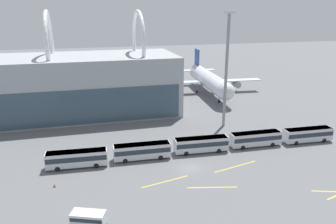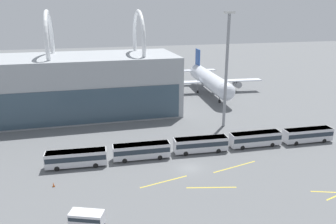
{
  "view_description": "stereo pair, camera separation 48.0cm",
  "coord_description": "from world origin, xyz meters",
  "px_view_note": "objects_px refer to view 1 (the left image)",
  "views": [
    {
      "loc": [
        -19.09,
        -54.88,
        29.78
      ],
      "look_at": [
        1.86,
        24.27,
        4.0
      ],
      "focal_mm": 35.0,
      "sensor_mm": 36.0,
      "label": 1
    },
    {
      "loc": [
        -18.63,
        -55.0,
        29.78
      ],
      "look_at": [
        1.86,
        24.27,
        4.0
      ],
      "focal_mm": 35.0,
      "sensor_mm": 36.0,
      "label": 2
    }
  ],
  "objects_px": {
    "shuttle_bus_3": "(256,138)",
    "traffic_cone_0": "(54,185)",
    "airliner_at_gate_near": "(70,91)",
    "shuttle_bus_1": "(142,150)",
    "shuttle_bus_4": "(308,134)",
    "service_van_foreground": "(88,218)",
    "shuttle_bus_2": "(201,144)",
    "shuttle_bus_0": "(77,158)",
    "airliner_at_gate_far": "(208,79)",
    "floodlight_mast": "(227,65)"
  },
  "relations": [
    {
      "from": "service_van_foreground",
      "to": "shuttle_bus_2",
      "type": "bearing_deg",
      "value": 60.97
    },
    {
      "from": "shuttle_bus_0",
      "to": "service_van_foreground",
      "type": "height_order",
      "value": "shuttle_bus_0"
    },
    {
      "from": "floodlight_mast",
      "to": "traffic_cone_0",
      "type": "relative_size",
      "value": 36.65
    },
    {
      "from": "shuttle_bus_0",
      "to": "airliner_at_gate_far",
      "type": "bearing_deg",
      "value": 49.79
    },
    {
      "from": "shuttle_bus_3",
      "to": "shuttle_bus_4",
      "type": "distance_m",
      "value": 13.06
    },
    {
      "from": "airliner_at_gate_far",
      "to": "shuttle_bus_2",
      "type": "distance_m",
      "value": 52.61
    },
    {
      "from": "shuttle_bus_0",
      "to": "traffic_cone_0",
      "type": "relative_size",
      "value": 14.88
    },
    {
      "from": "shuttle_bus_1",
      "to": "service_van_foreground",
      "type": "relative_size",
      "value": 2.26
    },
    {
      "from": "airliner_at_gate_near",
      "to": "shuttle_bus_0",
      "type": "distance_m",
      "value": 42.52
    },
    {
      "from": "shuttle_bus_0",
      "to": "shuttle_bus_3",
      "type": "xyz_separation_m",
      "value": [
        39.11,
        0.31,
        0.0
      ]
    },
    {
      "from": "shuttle_bus_0",
      "to": "floodlight_mast",
      "type": "height_order",
      "value": "floodlight_mast"
    },
    {
      "from": "shuttle_bus_2",
      "to": "shuttle_bus_1",
      "type": "bearing_deg",
      "value": -176.0
    },
    {
      "from": "airliner_at_gate_near",
      "to": "shuttle_bus_3",
      "type": "xyz_separation_m",
      "value": [
        40.81,
        -42.02,
        -3.66
      ]
    },
    {
      "from": "airliner_at_gate_far",
      "to": "service_van_foreground",
      "type": "xyz_separation_m",
      "value": [
        -44.99,
        -68.41,
        -3.9
      ]
    },
    {
      "from": "airliner_at_gate_far",
      "to": "shuttle_bus_1",
      "type": "height_order",
      "value": "airliner_at_gate_far"
    },
    {
      "from": "shuttle_bus_2",
      "to": "shuttle_bus_3",
      "type": "height_order",
      "value": "same"
    },
    {
      "from": "airliner_at_gate_near",
      "to": "shuttle_bus_0",
      "type": "bearing_deg",
      "value": 3.4
    },
    {
      "from": "airliner_at_gate_near",
      "to": "shuttle_bus_2",
      "type": "bearing_deg",
      "value": 34.63
    },
    {
      "from": "shuttle_bus_0",
      "to": "service_van_foreground",
      "type": "bearing_deg",
      "value": -81.97
    },
    {
      "from": "shuttle_bus_0",
      "to": "shuttle_bus_4",
      "type": "distance_m",
      "value": 52.15
    },
    {
      "from": "airliner_at_gate_near",
      "to": "shuttle_bus_1",
      "type": "xyz_separation_m",
      "value": [
        14.74,
        -42.06,
        -3.66
      ]
    },
    {
      "from": "airliner_at_gate_far",
      "to": "service_van_foreground",
      "type": "bearing_deg",
      "value": -28.88
    },
    {
      "from": "airliner_at_gate_far",
      "to": "service_van_foreground",
      "type": "height_order",
      "value": "airliner_at_gate_far"
    },
    {
      "from": "shuttle_bus_1",
      "to": "shuttle_bus_0",
      "type": "bearing_deg",
      "value": -176.43
    },
    {
      "from": "shuttle_bus_3",
      "to": "traffic_cone_0",
      "type": "distance_m",
      "value": 43.68
    },
    {
      "from": "shuttle_bus_2",
      "to": "shuttle_bus_0",
      "type": "bearing_deg",
      "value": -175.73
    },
    {
      "from": "traffic_cone_0",
      "to": "service_van_foreground",
      "type": "bearing_deg",
      "value": -66.57
    },
    {
      "from": "shuttle_bus_3",
      "to": "service_van_foreground",
      "type": "relative_size",
      "value": 2.25
    },
    {
      "from": "airliner_at_gate_far",
      "to": "shuttle_bus_0",
      "type": "relative_size",
      "value": 3.58
    },
    {
      "from": "airliner_at_gate_far",
      "to": "shuttle_bus_1",
      "type": "xyz_separation_m",
      "value": [
        -33.52,
        -48.49,
        -3.3
      ]
    },
    {
      "from": "floodlight_mast",
      "to": "shuttle_bus_1",
      "type": "bearing_deg",
      "value": -149.65
    },
    {
      "from": "service_van_foreground",
      "to": "floodlight_mast",
      "type": "height_order",
      "value": "floodlight_mast"
    },
    {
      "from": "shuttle_bus_4",
      "to": "service_van_foreground",
      "type": "bearing_deg",
      "value": -157.12
    },
    {
      "from": "floodlight_mast",
      "to": "shuttle_bus_4",
      "type": "bearing_deg",
      "value": -46.68
    },
    {
      "from": "shuttle_bus_2",
      "to": "traffic_cone_0",
      "type": "height_order",
      "value": "shuttle_bus_2"
    },
    {
      "from": "traffic_cone_0",
      "to": "shuttle_bus_4",
      "type": "bearing_deg",
      "value": 6.54
    },
    {
      "from": "shuttle_bus_4",
      "to": "floodlight_mast",
      "type": "height_order",
      "value": "floodlight_mast"
    },
    {
      "from": "shuttle_bus_1",
      "to": "traffic_cone_0",
      "type": "height_order",
      "value": "shuttle_bus_1"
    },
    {
      "from": "traffic_cone_0",
      "to": "airliner_at_gate_near",
      "type": "bearing_deg",
      "value": 87.41
    },
    {
      "from": "airliner_at_gate_near",
      "to": "floodlight_mast",
      "type": "relative_size",
      "value": 1.2
    },
    {
      "from": "shuttle_bus_0",
      "to": "floodlight_mast",
      "type": "xyz_separation_m",
      "value": [
        37.75,
        14.74,
        14.34
      ]
    },
    {
      "from": "shuttle_bus_0",
      "to": "shuttle_bus_1",
      "type": "bearing_deg",
      "value": 4.64
    },
    {
      "from": "shuttle_bus_1",
      "to": "shuttle_bus_3",
      "type": "bearing_deg",
      "value": 2.49
    },
    {
      "from": "shuttle_bus_2",
      "to": "service_van_foreground",
      "type": "height_order",
      "value": "shuttle_bus_2"
    },
    {
      "from": "airliner_at_gate_far",
      "to": "floodlight_mast",
      "type": "distance_m",
      "value": 36.84
    },
    {
      "from": "shuttle_bus_4",
      "to": "traffic_cone_0",
      "type": "height_order",
      "value": "shuttle_bus_4"
    },
    {
      "from": "airliner_at_gate_near",
      "to": "shuttle_bus_0",
      "type": "relative_size",
      "value": 2.96
    },
    {
      "from": "airliner_at_gate_far",
      "to": "shuttle_bus_1",
      "type": "distance_m",
      "value": 59.04
    },
    {
      "from": "floodlight_mast",
      "to": "traffic_cone_0",
      "type": "distance_m",
      "value": 49.6
    },
    {
      "from": "airliner_at_gate_far",
      "to": "shuttle_bus_2",
      "type": "xyz_separation_m",
      "value": [
        -20.48,
        -48.35,
        -3.3
      ]
    }
  ]
}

